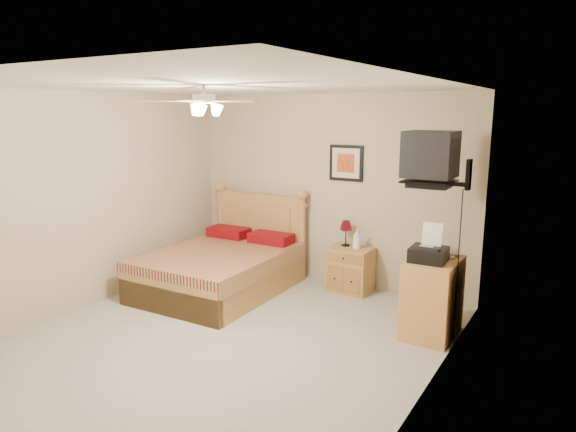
# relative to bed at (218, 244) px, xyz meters

# --- Properties ---
(floor) EXTENTS (4.50, 4.50, 0.00)m
(floor) POSITION_rel_bed_xyz_m (0.97, -1.12, -0.63)
(floor) COLOR gray
(floor) RESTS_ON ground
(ceiling) EXTENTS (4.00, 4.50, 0.04)m
(ceiling) POSITION_rel_bed_xyz_m (0.97, -1.12, 1.87)
(ceiling) COLOR white
(ceiling) RESTS_ON ground
(wall_back) EXTENTS (4.00, 0.04, 2.50)m
(wall_back) POSITION_rel_bed_xyz_m (0.97, 1.13, 0.62)
(wall_back) COLOR tan
(wall_back) RESTS_ON ground
(wall_left) EXTENTS (0.04, 4.50, 2.50)m
(wall_left) POSITION_rel_bed_xyz_m (-1.03, -1.12, 0.62)
(wall_left) COLOR tan
(wall_left) RESTS_ON ground
(wall_right) EXTENTS (0.04, 4.50, 2.50)m
(wall_right) POSITION_rel_bed_xyz_m (2.97, -1.12, 0.62)
(wall_right) COLOR tan
(wall_right) RESTS_ON ground
(bed) EXTENTS (1.53, 1.98, 1.26)m
(bed) POSITION_rel_bed_xyz_m (0.00, 0.00, 0.00)
(bed) COLOR #A57039
(bed) RESTS_ON ground
(nightstand) EXTENTS (0.53, 0.40, 0.57)m
(nightstand) POSITION_rel_bed_xyz_m (1.44, 0.88, -0.34)
(nightstand) COLOR #AB773B
(nightstand) RESTS_ON ground
(table_lamp) EXTENTS (0.19, 0.19, 0.33)m
(table_lamp) POSITION_rel_bed_xyz_m (1.33, 0.95, 0.11)
(table_lamp) COLOR #550815
(table_lamp) RESTS_ON nightstand
(lotion_bottle) EXTENTS (0.13, 0.13, 0.26)m
(lotion_bottle) POSITION_rel_bed_xyz_m (1.52, 0.88, 0.07)
(lotion_bottle) COLOR white
(lotion_bottle) RESTS_ON nightstand
(framed_picture) EXTENTS (0.46, 0.04, 0.46)m
(framed_picture) POSITION_rel_bed_xyz_m (1.24, 1.11, 0.99)
(framed_picture) COLOR black
(framed_picture) RESTS_ON wall_back
(dresser) EXTENTS (0.48, 0.69, 0.81)m
(dresser) POSITION_rel_bed_xyz_m (2.70, 0.12, -0.23)
(dresser) COLOR #BD703C
(dresser) RESTS_ON ground
(fax_machine) EXTENTS (0.37, 0.39, 0.37)m
(fax_machine) POSITION_rel_bed_xyz_m (2.66, 0.02, 0.36)
(fax_machine) COLOR black
(fax_machine) RESTS_ON dresser
(magazine_lower) EXTENTS (0.21, 0.28, 0.03)m
(magazine_lower) POSITION_rel_bed_xyz_m (2.66, 0.32, 0.19)
(magazine_lower) COLOR #AFA18D
(magazine_lower) RESTS_ON dresser
(magazine_upper) EXTENTS (0.26, 0.31, 0.02)m
(magazine_upper) POSITION_rel_bed_xyz_m (2.68, 0.34, 0.21)
(magazine_upper) COLOR gray
(magazine_upper) RESTS_ON magazine_lower
(wall_tv) EXTENTS (0.56, 0.46, 0.58)m
(wall_tv) POSITION_rel_bed_xyz_m (2.72, 0.22, 1.18)
(wall_tv) COLOR black
(wall_tv) RESTS_ON wall_right
(ceiling_fan) EXTENTS (1.14, 1.14, 0.28)m
(ceiling_fan) POSITION_rel_bed_xyz_m (0.97, -1.32, 1.73)
(ceiling_fan) COLOR silver
(ceiling_fan) RESTS_ON ceiling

